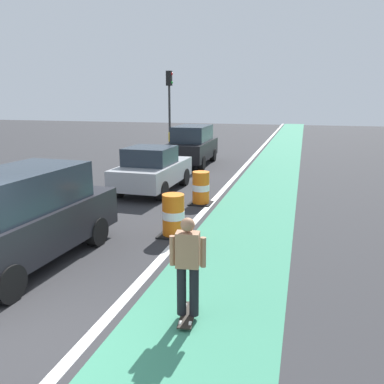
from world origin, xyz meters
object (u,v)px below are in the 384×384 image
Objects in this scene: parked_sedan_second at (152,169)px; traffic_light_corner at (169,97)px; parked_suv_nearest at (23,217)px; skateboarder_on_lane at (188,266)px; traffic_barrel_mid at (201,188)px; parked_suv_third at (193,145)px; pedestrian_crossing at (172,141)px; traffic_barrel_front at (173,216)px.

parked_sedan_second is 0.81× the size of traffic_light_corner.
parked_suv_nearest is at bearing -80.87° from traffic_light_corner.
skateboarder_on_lane is 1.55× the size of traffic_barrel_mid.
parked_suv_third is 0.91× the size of traffic_light_corner.
parked_sedan_second is (0.11, 7.04, -0.20)m from parked_suv_nearest.
pedestrian_crossing is at bearing 126.27° from parked_suv_third.
parked_suv_third is (-4.01, 14.51, 0.12)m from skateboarder_on_lane.
skateboarder_on_lane is at bearing -74.54° from parked_suv_third.
traffic_barrel_mid is 0.68× the size of pedestrian_crossing.
parked_suv_third reaches higher than traffic_barrel_front.
traffic_barrel_mid is (2.33, 5.74, -0.50)m from parked_suv_nearest.
parked_suv_nearest is 6.21m from traffic_barrel_mid.
parked_suv_nearest is 1.13× the size of parked_sedan_second.
parked_sedan_second is 5.09m from traffic_barrel_front.
parked_suv_nearest is at bearing -89.54° from parked_suv_third.
traffic_barrel_front and traffic_barrel_mid have the same top height.
traffic_light_corner is 3.17× the size of pedestrian_crossing.
traffic_light_corner is (-2.73, 4.29, 2.47)m from parked_suv_third.
parked_suv_nearest reaches higher than pedestrian_crossing.
parked_suv_third is at bearing 103.24° from traffic_barrel_front.
parked_sedan_second reaches higher than pedestrian_crossing.
traffic_barrel_mid is (2.44, -7.64, -0.50)m from parked_suv_third.
skateboarder_on_lane is 0.36× the size of parked_suv_third.
parked_sedan_second is at bearing 114.88° from skateboarder_on_lane.
parked_suv_third is at bearing -57.53° from traffic_light_corner.
parked_sedan_second is 3.78× the size of traffic_barrel_front.
skateboarder_on_lane is 0.36× the size of parked_suv_nearest.
traffic_light_corner is at bearing 122.47° from parked_suv_third.
traffic_barrel_front is at bearing -76.76° from parked_suv_third.
traffic_barrel_front is (2.45, 2.52, -0.50)m from parked_suv_nearest.
parked_sedan_second is (-3.79, 8.17, -0.08)m from skateboarder_on_lane.
traffic_barrel_front is at bearing -87.98° from traffic_barrel_mid.
traffic_barrel_mid is (-1.57, 6.87, -0.38)m from skateboarder_on_lane.
skateboarder_on_lane is 20.14m from traffic_light_corner.
traffic_barrel_front is 0.21× the size of traffic_light_corner.
parked_suv_nearest is (-3.90, 1.13, 0.12)m from skateboarder_on_lane.
pedestrian_crossing is at bearing -67.05° from traffic_light_corner.
parked_suv_third is 5.65m from traffic_light_corner.
skateboarder_on_lane is 9.01m from parked_sedan_second.
traffic_barrel_mid is at bearing -30.42° from parked_sedan_second.
traffic_light_corner is at bearing 105.53° from parked_sedan_second.
parked_suv_nearest is at bearing -134.13° from traffic_barrel_front.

